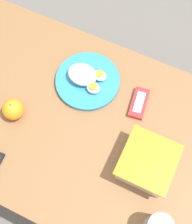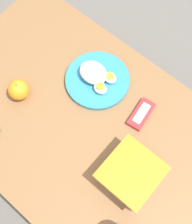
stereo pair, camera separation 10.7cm
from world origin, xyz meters
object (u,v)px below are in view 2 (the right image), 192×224
(food_container, at_px, (130,175))
(rice_plate, at_px, (97,78))
(orange_fruit, at_px, (19,90))
(candy_bar, at_px, (141,114))

(food_container, bearing_deg, rice_plate, -32.73)
(food_container, relative_size, orange_fruit, 2.30)
(food_container, distance_m, rice_plate, 0.37)
(food_container, distance_m, orange_fruit, 0.49)
(food_container, xyz_separation_m, orange_fruit, (0.48, 0.02, -0.00))
(food_container, bearing_deg, candy_bar, -62.28)
(candy_bar, bearing_deg, food_container, 117.72)
(orange_fruit, relative_size, candy_bar, 0.62)
(food_container, relative_size, candy_bar, 1.42)
(food_container, xyz_separation_m, candy_bar, (0.10, -0.20, -0.03))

